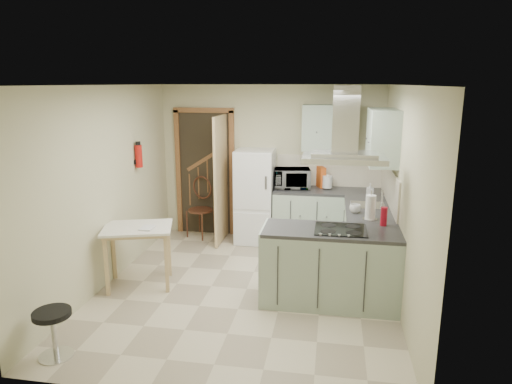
% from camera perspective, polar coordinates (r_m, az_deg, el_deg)
% --- Properties ---
extents(floor, '(4.20, 4.20, 0.00)m').
position_cam_1_polar(floor, '(5.87, -1.17, -12.01)').
color(floor, beige).
rests_on(floor, ground).
extents(ceiling, '(4.20, 4.20, 0.00)m').
position_cam_1_polar(ceiling, '(5.29, -1.30, 13.22)').
color(ceiling, silver).
rests_on(ceiling, back_wall).
extents(back_wall, '(3.60, 0.00, 3.60)m').
position_cam_1_polar(back_wall, '(7.48, 1.80, 3.67)').
color(back_wall, '#BFBB94').
rests_on(back_wall, floor).
extents(left_wall, '(0.00, 4.20, 4.20)m').
position_cam_1_polar(left_wall, '(6.04, -18.25, 0.62)').
color(left_wall, '#BFBB94').
rests_on(left_wall, floor).
extents(right_wall, '(0.00, 4.20, 4.20)m').
position_cam_1_polar(right_wall, '(5.41, 17.84, -0.79)').
color(right_wall, '#BFBB94').
rests_on(right_wall, floor).
extents(doorway, '(1.10, 0.12, 2.10)m').
position_cam_1_polar(doorway, '(7.71, -6.38, 2.38)').
color(doorway, brown).
rests_on(doorway, floor).
extents(fridge, '(0.60, 0.60, 1.50)m').
position_cam_1_polar(fridge, '(7.32, -0.11, -0.54)').
color(fridge, white).
rests_on(fridge, floor).
extents(counter_back, '(1.08, 0.60, 0.90)m').
position_cam_1_polar(counter_back, '(7.31, 6.57, -3.09)').
color(counter_back, '#9EB2A0').
rests_on(counter_back, floor).
extents(counter_right, '(0.60, 1.95, 0.90)m').
position_cam_1_polar(counter_right, '(6.67, 13.48, -5.00)').
color(counter_right, '#9EB2A0').
rests_on(counter_right, floor).
extents(splashback, '(1.68, 0.02, 0.50)m').
position_cam_1_polar(splashback, '(7.41, 9.15, 2.64)').
color(splashback, beige).
rests_on(splashback, counter_back).
extents(wall_cabinet_back, '(0.85, 0.35, 0.70)m').
position_cam_1_polar(wall_cabinet_back, '(7.16, 9.27, 7.91)').
color(wall_cabinet_back, '#9EB2A0').
rests_on(wall_cabinet_back, back_wall).
extents(wall_cabinet_right, '(0.35, 0.90, 0.70)m').
position_cam_1_polar(wall_cabinet_right, '(6.12, 15.53, 6.67)').
color(wall_cabinet_right, '#9EB2A0').
rests_on(wall_cabinet_right, right_wall).
extents(peninsula, '(1.55, 0.65, 0.90)m').
position_cam_1_polar(peninsula, '(5.43, 9.27, -9.16)').
color(peninsula, '#9EB2A0').
rests_on(peninsula, floor).
extents(hob, '(0.58, 0.50, 0.01)m').
position_cam_1_polar(hob, '(5.27, 10.54, -4.62)').
color(hob, black).
rests_on(hob, peninsula).
extents(extractor_hood, '(0.90, 0.55, 0.10)m').
position_cam_1_polar(extractor_hood, '(5.08, 10.94, 4.14)').
color(extractor_hood, silver).
rests_on(extractor_hood, ceiling).
extents(sink, '(0.45, 0.40, 0.01)m').
position_cam_1_polar(sink, '(6.38, 13.80, -1.62)').
color(sink, silver).
rests_on(sink, counter_right).
extents(fire_extinguisher, '(0.10, 0.10, 0.32)m').
position_cam_1_polar(fire_extinguisher, '(6.76, -14.44, 4.35)').
color(fire_extinguisher, '#B2140F').
rests_on(fire_extinguisher, left_wall).
extents(drop_leaf_table, '(0.98, 0.84, 0.78)m').
position_cam_1_polar(drop_leaf_table, '(6.01, -14.40, -7.77)').
color(drop_leaf_table, '#DBAD87').
rests_on(drop_leaf_table, floor).
extents(bentwood_chair, '(0.53, 0.53, 0.91)m').
position_cam_1_polar(bentwood_chair, '(7.66, -6.96, -2.27)').
color(bentwood_chair, '#542E1C').
rests_on(bentwood_chair, floor).
extents(stool, '(0.46, 0.46, 0.47)m').
position_cam_1_polar(stool, '(4.86, -23.93, -15.89)').
color(stool, black).
rests_on(stool, floor).
extents(microwave, '(0.62, 0.46, 0.31)m').
position_cam_1_polar(microwave, '(7.22, 4.49, 1.71)').
color(microwave, black).
rests_on(microwave, counter_back).
extents(kettle, '(0.20, 0.20, 0.23)m').
position_cam_1_polar(kettle, '(7.23, 8.93, 1.27)').
color(kettle, silver).
rests_on(kettle, counter_back).
extents(cereal_box, '(0.16, 0.24, 0.33)m').
position_cam_1_polar(cereal_box, '(7.34, 8.13, 1.87)').
color(cereal_box, '#C95017').
rests_on(cereal_box, counter_back).
extents(soap_bottle, '(0.10, 0.10, 0.20)m').
position_cam_1_polar(soap_bottle, '(6.86, 14.06, 0.24)').
color(soap_bottle, silver).
rests_on(soap_bottle, counter_right).
extents(paper_towel, '(0.13, 0.13, 0.31)m').
position_cam_1_polar(paper_towel, '(5.71, 14.12, -1.83)').
color(paper_towel, white).
rests_on(paper_towel, counter_right).
extents(cup, '(0.18, 0.18, 0.11)m').
position_cam_1_polar(cup, '(5.98, 12.29, -2.04)').
color(cup, silver).
rests_on(cup, counter_right).
extents(red_bottle, '(0.09, 0.09, 0.22)m').
position_cam_1_polar(red_bottle, '(5.52, 15.69, -2.96)').
color(red_bottle, '#A50E21').
rests_on(red_bottle, peninsula).
extents(book, '(0.16, 0.21, 0.09)m').
position_cam_1_polar(book, '(5.79, -14.16, -3.97)').
color(book, '#A2363D').
rests_on(book, drop_leaf_table).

